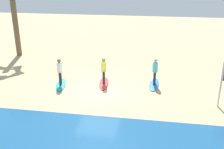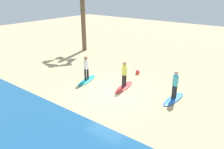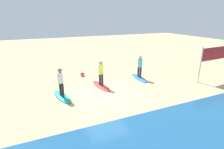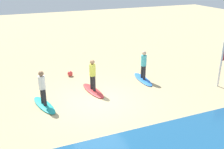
# 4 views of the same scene
# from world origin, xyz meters

# --- Properties ---
(ground_plane) EXTENTS (60.00, 60.00, 0.00)m
(ground_plane) POSITION_xyz_m (0.00, 0.00, 0.00)
(ground_plane) COLOR tan
(surfboard_blue) EXTENTS (0.71, 2.13, 0.09)m
(surfboard_blue) POSITION_xyz_m (-3.30, -1.41, 0.04)
(surfboard_blue) COLOR blue
(surfboard_blue) RESTS_ON ground
(surfer_blue) EXTENTS (0.32, 0.46, 1.64)m
(surfer_blue) POSITION_xyz_m (-3.30, -1.41, 1.04)
(surfer_blue) COLOR #232328
(surfer_blue) RESTS_ON surfboard_blue
(surfboard_red) EXTENTS (0.84, 2.16, 0.09)m
(surfboard_red) POSITION_xyz_m (-0.17, -1.06, 0.04)
(surfboard_red) COLOR red
(surfboard_red) RESTS_ON ground
(surfer_red) EXTENTS (0.32, 0.46, 1.64)m
(surfer_red) POSITION_xyz_m (-0.17, -1.06, 1.04)
(surfer_red) COLOR #232328
(surfer_red) RESTS_ON surfboard_red
(surfboard_teal) EXTENTS (1.04, 2.17, 0.09)m
(surfboard_teal) POSITION_xyz_m (2.44, -0.42, 0.04)
(surfboard_teal) COLOR teal
(surfboard_teal) RESTS_ON ground
(surfer_teal) EXTENTS (0.32, 0.45, 1.64)m
(surfer_teal) POSITION_xyz_m (2.44, -0.42, 1.04)
(surfer_teal) COLOR #232328
(surfer_teal) RESTS_ON surfboard_teal
(beach_ball) EXTENTS (0.31, 0.31, 0.31)m
(beach_ball) POSITION_xyz_m (0.40, -3.62, 0.16)
(beach_ball) COLOR #E53838
(beach_ball) RESTS_ON ground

